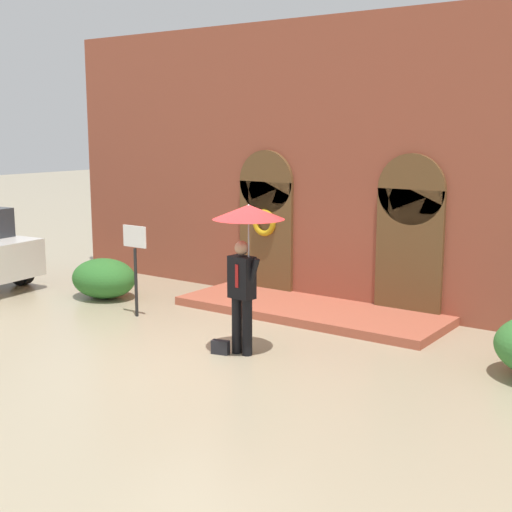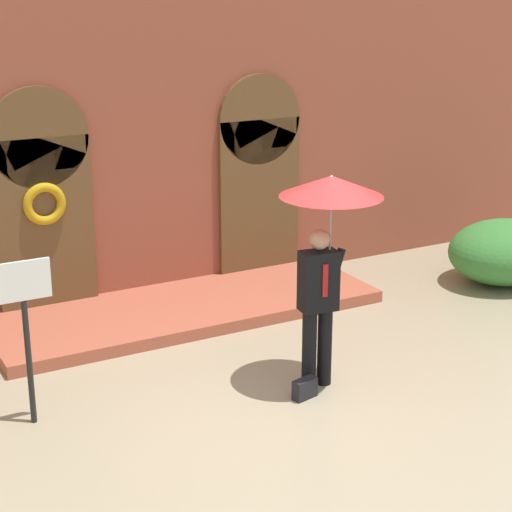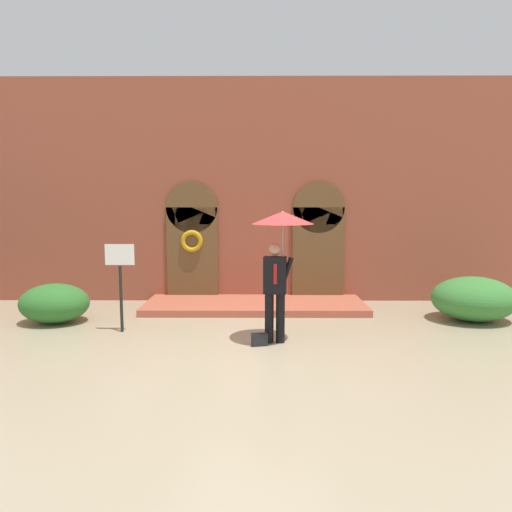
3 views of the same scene
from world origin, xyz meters
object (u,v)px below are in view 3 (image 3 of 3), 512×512
(person_with_umbrella, at_px, (281,237))
(sign_post, at_px, (120,273))
(handbag, at_px, (260,340))
(shrub_right, at_px, (474,299))
(shrub_left, at_px, (55,303))

(person_with_umbrella, xyz_separation_m, sign_post, (-3.07, 0.68, -0.75))
(handbag, relative_size, sign_post, 0.16)
(person_with_umbrella, relative_size, shrub_right, 1.34)
(person_with_umbrella, xyz_separation_m, handbag, (-0.37, -0.20, -1.80))
(person_with_umbrella, relative_size, shrub_left, 1.65)
(sign_post, height_order, shrub_left, sign_post)
(handbag, distance_m, shrub_left, 4.59)
(sign_post, relative_size, shrub_right, 0.98)
(shrub_right, bearing_deg, handbag, -158.70)
(handbag, bearing_deg, shrub_left, 147.30)
(shrub_left, height_order, shrub_right, shrub_right)
(handbag, bearing_deg, shrub_right, 8.46)
(sign_post, relative_size, shrub_left, 1.20)
(person_with_umbrella, bearing_deg, shrub_right, 20.65)
(sign_post, xyz_separation_m, shrub_left, (-1.62, 0.68, -0.75))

